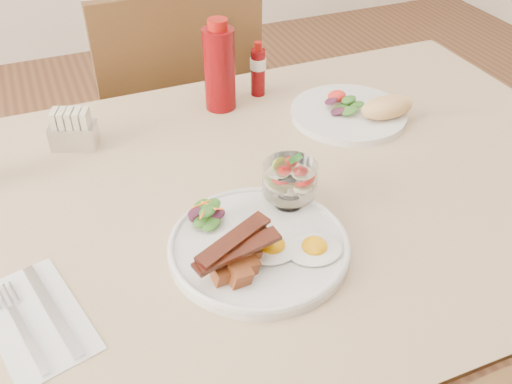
% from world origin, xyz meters
% --- Properties ---
extents(table, '(1.33, 0.88, 0.75)m').
position_xyz_m(table, '(0.00, 0.00, 0.66)').
color(table, '#56391B').
rests_on(table, ground).
extents(chair_far, '(0.42, 0.42, 0.93)m').
position_xyz_m(chair_far, '(0.00, 0.66, 0.52)').
color(chair_far, '#56391B').
rests_on(chair_far, ground).
extents(main_plate, '(0.28, 0.28, 0.02)m').
position_xyz_m(main_plate, '(-0.08, -0.14, 0.76)').
color(main_plate, silver).
rests_on(main_plate, table).
extents(fried_eggs, '(0.16, 0.12, 0.02)m').
position_xyz_m(fried_eggs, '(-0.04, -0.17, 0.77)').
color(fried_eggs, silver).
rests_on(fried_eggs, main_plate).
extents(bacon_potato_pile, '(0.13, 0.09, 0.05)m').
position_xyz_m(bacon_potato_pile, '(-0.13, -0.18, 0.79)').
color(bacon_potato_pile, brown).
rests_on(bacon_potato_pile, main_plate).
extents(side_salad, '(0.07, 0.06, 0.04)m').
position_xyz_m(side_salad, '(-0.14, -0.07, 0.78)').
color(side_salad, '#265216').
rests_on(side_salad, main_plate).
extents(fruit_cup, '(0.09, 0.09, 0.09)m').
position_xyz_m(fruit_cup, '(0.00, -0.07, 0.82)').
color(fruit_cup, white).
rests_on(fruit_cup, main_plate).
extents(second_plate, '(0.25, 0.24, 0.06)m').
position_xyz_m(second_plate, '(0.27, 0.16, 0.77)').
color(second_plate, silver).
rests_on(second_plate, table).
extents(ketchup_bottle, '(0.09, 0.09, 0.20)m').
position_xyz_m(ketchup_bottle, '(0.02, 0.31, 0.84)').
color(ketchup_bottle, '#610508').
rests_on(ketchup_bottle, table).
extents(hot_sauce_bottle, '(0.04, 0.04, 0.12)m').
position_xyz_m(hot_sauce_bottle, '(0.12, 0.33, 0.81)').
color(hot_sauce_bottle, '#610508').
rests_on(hot_sauce_bottle, table).
extents(sugar_caddy, '(0.10, 0.08, 0.08)m').
position_xyz_m(sugar_caddy, '(-0.30, 0.27, 0.79)').
color(sugar_caddy, silver).
rests_on(sugar_caddy, table).
extents(napkin_cutlery, '(0.16, 0.23, 0.01)m').
position_xyz_m(napkin_cutlery, '(-0.41, -0.15, 0.75)').
color(napkin_cutlery, silver).
rests_on(napkin_cutlery, table).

